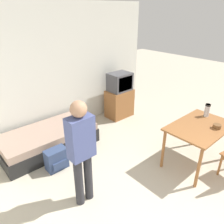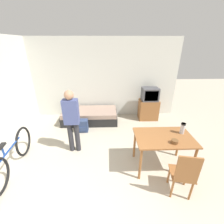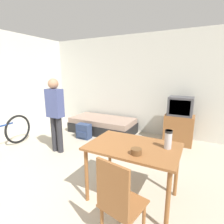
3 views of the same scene
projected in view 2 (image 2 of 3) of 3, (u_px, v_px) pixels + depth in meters
The scene contains 10 objects.
wall_back at pixel (98, 79), 5.21m from camera, with size 5.53×0.06×2.70m.
daybed at pixel (90, 116), 5.17m from camera, with size 1.84×0.90×0.42m.
tv at pixel (149, 105), 5.21m from camera, with size 0.65×0.44×1.14m.
dining_table at pixel (163, 141), 3.06m from camera, with size 1.16×0.77×0.77m.
wooden_chair at pixel (184, 174), 2.49m from camera, with size 0.45×0.45×0.94m.
bicycle at pixel (12, 156), 3.10m from camera, with size 0.20×1.77×0.78m.
person_standing at pixel (72, 118), 3.46m from camera, with size 0.34×0.21×1.58m.
thermos_flask at pixel (183, 128), 3.08m from camera, with size 0.09×0.09×0.24m.
mate_bowl at pixel (175, 142), 2.81m from camera, with size 0.13×0.13×0.07m.
backpack at pixel (82, 126), 4.58m from camera, with size 0.37×0.24×0.39m.
Camera 2 is at (0.32, -1.24, 2.49)m, focal length 24.00 mm.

